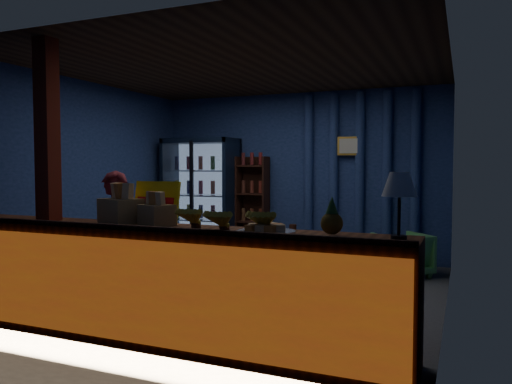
# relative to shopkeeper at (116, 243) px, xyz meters

# --- Properties ---
(ground) EXTENTS (4.60, 4.60, 0.00)m
(ground) POSITION_rel_shopkeeper_xyz_m (0.66, 1.44, -0.70)
(ground) COLOR #515154
(ground) RESTS_ON ground
(room_walls) EXTENTS (4.60, 4.60, 4.60)m
(room_walls) POSITION_rel_shopkeeper_xyz_m (0.66, 1.44, 0.87)
(room_walls) COLOR navy
(room_walls) RESTS_ON ground
(counter) EXTENTS (4.40, 0.57, 0.99)m
(counter) POSITION_rel_shopkeeper_xyz_m (0.66, -0.47, -0.23)
(counter) COLOR brown
(counter) RESTS_ON ground
(support_post) EXTENTS (0.16, 0.16, 2.60)m
(support_post) POSITION_rel_shopkeeper_xyz_m (-0.39, -0.46, 0.60)
(support_post) COLOR maroon
(support_post) RESTS_ON ground
(beverage_cooler) EXTENTS (1.20, 0.62, 1.90)m
(beverage_cooler) POSITION_rel_shopkeeper_xyz_m (-0.89, 3.36, 0.23)
(beverage_cooler) COLOR black
(beverage_cooler) RESTS_ON ground
(bottle_shelf) EXTENTS (0.50, 0.28, 1.60)m
(bottle_shelf) POSITION_rel_shopkeeper_xyz_m (-0.04, 3.50, 0.09)
(bottle_shelf) COLOR #341910
(bottle_shelf) RESTS_ON ground
(curtain_folds) EXTENTS (1.74, 0.14, 2.50)m
(curtain_folds) POSITION_rel_shopkeeper_xyz_m (1.66, 3.58, 0.60)
(curtain_folds) COLOR navy
(curtain_folds) RESTS_ON room_walls
(framed_picture) EXTENTS (0.36, 0.04, 0.28)m
(framed_picture) POSITION_rel_shopkeeper_xyz_m (1.51, 3.54, 1.05)
(framed_picture) COLOR gold
(framed_picture) RESTS_ON room_walls
(shopkeeper) EXTENTS (0.59, 0.47, 1.41)m
(shopkeeper) POSITION_rel_shopkeeper_xyz_m (0.00, 0.00, 0.00)
(shopkeeper) COLOR maroon
(shopkeeper) RESTS_ON ground
(green_chair) EXTENTS (0.87, 0.87, 0.57)m
(green_chair) POSITION_rel_shopkeeper_xyz_m (2.37, 2.85, -0.42)
(green_chair) COLOR #61C262
(green_chair) RESTS_ON ground
(side_table) EXTENTS (0.57, 0.42, 0.62)m
(side_table) POSITION_rel_shopkeeper_xyz_m (0.86, 2.83, -0.44)
(side_table) COLOR #341910
(side_table) RESTS_ON ground
(yellow_sign) EXTENTS (0.46, 0.12, 0.37)m
(yellow_sign) POSITION_rel_shopkeeper_xyz_m (0.63, -0.24, 0.43)
(yellow_sign) COLOR yellow
(yellow_sign) RESTS_ON counter
(snack_box_left) EXTENTS (0.40, 0.37, 0.35)m
(snack_box_left) POSITION_rel_shopkeeper_xyz_m (0.34, -0.36, 0.37)
(snack_box_left) COLOR #9C824B
(snack_box_left) RESTS_ON counter
(snack_box_centre) EXTENTS (0.34, 0.31, 0.29)m
(snack_box_centre) POSITION_rel_shopkeeper_xyz_m (0.72, -0.37, 0.35)
(snack_box_centre) COLOR #9C824B
(snack_box_centre) RESTS_ON counter
(pastry_tray) EXTENTS (0.44, 0.44, 0.07)m
(pastry_tray) POSITION_rel_shopkeeper_xyz_m (1.77, -0.51, 0.27)
(pastry_tray) COLOR silver
(pastry_tray) RESTS_ON counter
(banana_bunches) EXTENTS (0.88, 0.32, 0.19)m
(banana_bunches) POSITION_rel_shopkeeper_xyz_m (1.43, -0.51, 0.34)
(banana_bunches) COLOR gold
(banana_bunches) RESTS_ON counter
(table_lamp) EXTENTS (0.23, 0.23, 0.46)m
(table_lamp) POSITION_rel_shopkeeper_xyz_m (2.71, -0.48, 0.61)
(table_lamp) COLOR black
(table_lamp) RESTS_ON counter
(pineapple) EXTENTS (0.16, 0.16, 0.28)m
(pineapple) POSITION_rel_shopkeeper_xyz_m (2.24, -0.42, 0.36)
(pineapple) COLOR brown
(pineapple) RESTS_ON counter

